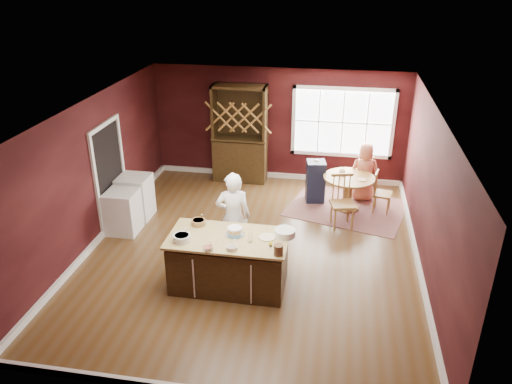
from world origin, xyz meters
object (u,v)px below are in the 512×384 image
kitchen_island (229,263)px  dryer (135,197)px  baker (233,217)px  layer_cake (235,231)px  chair_south (343,202)px  chair_east (383,192)px  washer (123,212)px  chair_north (361,176)px  toddler (315,166)px  dining_table (348,186)px  high_chair (315,180)px  hutch (240,134)px  seated_woman (364,172)px

kitchen_island → dryer: (-2.45, 2.06, 0.02)m
baker → layer_cake: 0.75m
layer_cake → chair_south: chair_south is taller
chair_east → dryer: size_ratio=1.00×
kitchen_island → layer_cake: size_ratio=5.89×
chair_south → washer: size_ratio=1.27×
chair_north → dryer: (-4.62, -1.83, -0.04)m
washer → baker: bearing=-14.6°
chair_east → chair_north: (-0.45, 0.72, 0.04)m
layer_cake → chair_east: (2.54, 3.08, -0.53)m
chair_east → toddler: 1.56m
layer_cake → washer: size_ratio=0.38×
dining_table → chair_south: chair_south is taller
chair_north → dining_table: bearing=30.2°
chair_north → chair_east: bearing=83.4°
chair_north → high_chair: (-0.99, -0.43, -0.00)m
kitchen_island → chair_east: 4.12m
high_chair → baker: bearing=-125.8°
chair_east → washer: bearing=120.5°
layer_cake → dryer: size_ratio=0.36×
baker → toddler: baker is taller
layer_cake → dining_table: bearing=59.7°
kitchen_island → hutch: size_ratio=0.82×
dining_table → chair_south: (-0.11, -0.83, 0.01)m
dining_table → washer: (-4.35, -1.77, -0.10)m
washer → dryer: 0.64m
seated_woman → high_chair: 1.10m
chair_north → dryer: chair_north is taller
kitchen_island → chair_south: chair_south is taller
kitchen_island → dining_table: kitchen_island is taller
dining_table → chair_east: size_ratio=1.19×
dining_table → seated_woman: bearing=57.9°
chair_east → washer: 5.37m
hutch → dryer: size_ratio=2.56×
baker → seated_woman: (2.33, 2.92, -0.18)m
toddler → seated_woman: bearing=9.7°
dryer → dining_table: bearing=14.5°
layer_cake → hutch: size_ratio=0.14×
chair_south → washer: 4.35m
baker → layer_cake: size_ratio=5.18×
layer_cake → toddler: layer_cake is taller
high_chair → washer: (-3.63, -2.04, -0.06)m
toddler → chair_north: bearing=19.0°
kitchen_island → chair_south: (1.80, 2.36, 0.11)m
hutch → dryer: (-1.76, -2.30, -0.71)m
hutch → dryer: hutch is taller
kitchen_island → baker: 0.91m
chair_east → high_chair: bearing=89.9°
dryer → seated_woman: bearing=19.5°
layer_cake → hutch: (-0.78, 4.27, 0.18)m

